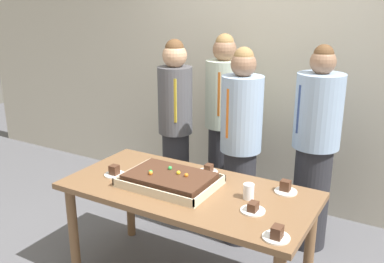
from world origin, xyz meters
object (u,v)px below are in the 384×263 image
Objects in this scene: person_serving_front at (315,148)px; person_green_shirt_behind at (223,122)px; plated_slice_center_front at (114,172)px; plated_slice_far_left at (277,235)px; person_far_right_suit at (175,128)px; drink_cup_nearest at (249,191)px; person_striped_tie_right at (241,146)px; plated_slice_near_right at (253,209)px; party_table at (187,201)px; plated_slice_near_left at (286,188)px; sheet_cake at (170,180)px; plated_slice_far_right at (208,170)px.

person_green_shirt_behind is at bearing -65.91° from person_serving_front.
plated_slice_center_front is 0.09× the size of person_green_shirt_behind.
person_far_right_suit is (-1.34, 1.11, 0.10)m from plated_slice_far_left.
drink_cup_nearest is at bearing 25.31° from person_serving_front.
person_striped_tie_right is at bearing 53.08° from person_far_right_suit.
drink_cup_nearest is (-0.09, 0.15, 0.03)m from plated_slice_near_right.
drink_cup_nearest is at bearing 8.08° from party_table.
plated_slice_near_left reaches higher than plated_slice_center_front.
plated_slice_near_left is at bearing 22.09° from sheet_cake.
drink_cup_nearest is (0.42, 0.06, 0.15)m from party_table.
plated_slice_near_right is 1.00× the size of plated_slice_far_left.
person_green_shirt_behind reaches higher than party_table.
drink_cup_nearest is at bearing -129.15° from plated_slice_near_left.
person_striped_tie_right is at bearing 84.79° from party_table.
plated_slice_center_front is (-0.56, -0.08, 0.12)m from party_table.
person_far_right_suit reaches higher than plated_slice_near_right.
person_serving_front reaches higher than plated_slice_far_left.
person_green_shirt_behind is 1.03× the size of person_striped_tie_right.
party_table is 1.03× the size of person_far_right_suit.
plated_slice_far_right reaches higher than party_table.
sheet_cake reaches higher than plated_slice_near_right.
plated_slice_near_right is 0.31m from plated_slice_far_left.
sheet_cake is at bearing -111.13° from plated_slice_far_right.
person_serving_front reaches higher than plated_slice_center_front.
plated_slice_center_front is at bearing 179.52° from plated_slice_near_right.
sheet_cake is at bearing -157.91° from plated_slice_near_left.
plated_slice_far_right is at bearing 10.90° from person_green_shirt_behind.
plated_slice_center_front is 0.99m from drink_cup_nearest.
person_far_right_suit is at bearing 140.22° from plated_slice_far_left.
sheet_cake is 0.44m from plated_slice_center_front.
plated_slice_far_right is 0.49m from drink_cup_nearest.
drink_cup_nearest reaches higher than plated_slice_far_right.
plated_slice_far_left is at bearing -22.72° from party_table.
person_serving_front reaches higher than person_far_right_suit.
person_striped_tie_right is at bearing 80.51° from plated_slice_far_right.
plated_slice_near_left is at bearing 77.39° from plated_slice_near_right.
plated_slice_near_right is 0.09× the size of person_striped_tie_right.
person_green_shirt_behind is (-0.91, 0.21, 0.03)m from person_serving_front.
sheet_cake is at bearing -0.01° from person_striped_tie_right.
sheet_cake reaches higher than plated_slice_near_left.
person_serving_front is 0.58m from person_striped_tie_right.
person_green_shirt_behind is at bearing 104.80° from party_table.
drink_cup_nearest is at bearing 8.12° from plated_slice_center_front.
person_striped_tie_right is at bearing 122.96° from plated_slice_far_left.
plated_slice_near_right is 1.49m from person_green_shirt_behind.
plated_slice_far_left is 0.09× the size of person_serving_front.
sheet_cake is 4.24× the size of plated_slice_far_left.
person_serving_front is (0.60, 0.65, 0.08)m from plated_slice_far_right.
party_table is 11.31× the size of plated_slice_far_right.
plated_slice_center_front is (-1.30, 0.23, -0.00)m from plated_slice_far_left.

